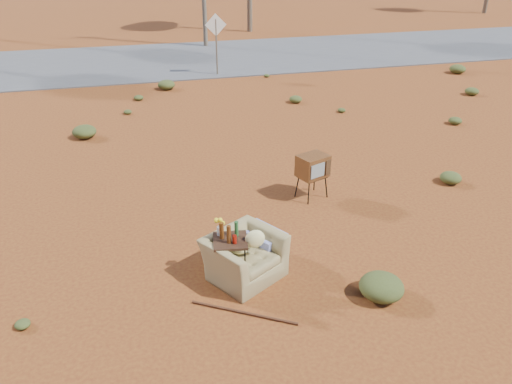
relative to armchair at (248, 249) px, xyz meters
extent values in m
plane|color=brown|center=(0.34, 0.16, -0.43)|extent=(140.00, 140.00, 0.00)
cube|color=#565659|center=(0.34, 15.16, -0.41)|extent=(140.00, 7.00, 0.04)
imported|color=#907E4E|center=(-0.07, -0.06, 0.03)|extent=(1.26, 1.13, 0.92)
ellipsoid|color=#EAE38F|center=(-0.14, -0.04, 0.11)|extent=(0.33, 0.33, 0.20)
ellipsoid|color=#EAE38F|center=(0.06, -0.19, 0.28)|extent=(0.29, 0.15, 0.29)
cube|color=navy|center=(0.30, 0.27, -0.16)|extent=(0.73, 0.82, 0.54)
cube|color=black|center=(1.81, 2.10, 0.02)|extent=(0.59, 0.53, 0.03)
cylinder|color=black|center=(1.66, 1.86, -0.21)|extent=(0.03, 0.03, 0.45)
cylinder|color=black|center=(2.08, 2.02, -0.21)|extent=(0.03, 0.03, 0.45)
cylinder|color=black|center=(1.54, 2.19, -0.21)|extent=(0.03, 0.03, 0.45)
cylinder|color=black|center=(1.96, 2.35, -0.21)|extent=(0.03, 0.03, 0.45)
cube|color=brown|center=(1.81, 2.10, 0.24)|extent=(0.67, 0.60, 0.43)
cube|color=gray|center=(1.82, 1.86, 0.24)|extent=(0.32, 0.14, 0.27)
cube|color=#472D19|center=(2.07, 1.96, 0.24)|extent=(0.12, 0.06, 0.30)
cube|color=#331C12|center=(-0.28, -0.10, 0.25)|extent=(0.56, 0.56, 0.04)
cylinder|color=black|center=(-0.51, -0.26, -0.09)|extent=(0.02, 0.02, 0.69)
cylinder|color=black|center=(-0.12, -0.33, -0.09)|extent=(0.02, 0.02, 0.69)
cylinder|color=black|center=(-0.45, 0.12, -0.09)|extent=(0.02, 0.02, 0.69)
cylinder|color=black|center=(-0.06, 0.06, -0.09)|extent=(0.02, 0.02, 0.69)
cylinder|color=#54290E|center=(-0.39, -0.03, 0.40)|extent=(0.07, 0.07, 0.25)
cylinder|color=#54290E|center=(-0.32, -0.18, 0.41)|extent=(0.06, 0.06, 0.27)
cylinder|color=#265A29|center=(-0.17, -0.02, 0.39)|extent=(0.06, 0.06, 0.24)
cylinder|color=red|center=(-0.24, -0.21, 0.34)|extent=(0.06, 0.06, 0.13)
cylinder|color=silver|center=(-0.41, 0.07, 0.34)|extent=(0.08, 0.08, 0.14)
ellipsoid|color=yellow|center=(-0.41, 0.07, 0.50)|extent=(0.16, 0.16, 0.12)
cylinder|color=#4D2614|center=(-0.28, -0.90, -0.41)|extent=(1.32, 0.85, 0.04)
cylinder|color=brown|center=(1.84, 12.16, 0.57)|extent=(0.06, 0.06, 2.00)
cube|color=silver|center=(1.84, 12.16, 1.37)|extent=(0.78, 0.04, 0.78)
ellipsoid|color=#3E4C21|center=(4.84, 1.96, -0.31)|extent=(0.44, 0.44, 0.24)
ellipsoid|color=#3E4C21|center=(-2.66, 6.66, -0.27)|extent=(0.60, 0.60, 0.33)
ellipsoid|color=#3E4C21|center=(7.14, 5.16, -0.33)|extent=(0.36, 0.36, 0.20)
ellipsoid|color=#3E4C21|center=(3.54, 8.16, -0.32)|extent=(0.40, 0.40, 0.22)
ellipsoid|color=#3E4C21|center=(-1.16, 9.66, -0.35)|extent=(0.30, 0.30, 0.17)
camera|label=1|loc=(-1.47, -6.08, 4.17)|focal=35.00mm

